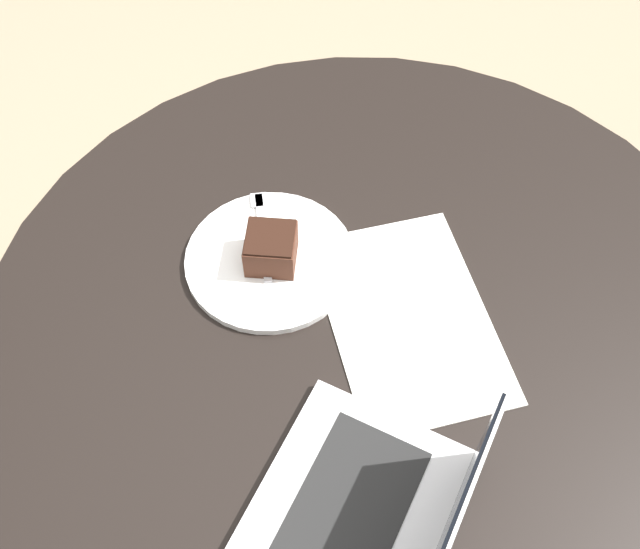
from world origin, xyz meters
TOP-DOWN VIEW (x-y plane):
  - ground_plane at (0.00, 0.00)m, footprint 12.00×12.00m
  - dining_table at (0.00, 0.00)m, footprint 1.15×1.15m
  - paper_document at (0.01, -0.05)m, footprint 0.40×0.33m
  - plate at (0.08, 0.16)m, footprint 0.26×0.26m
  - cake_slice at (0.08, 0.16)m, footprint 0.07×0.08m
  - fork at (0.14, 0.18)m, footprint 0.17×0.06m
  - laptop at (-0.32, -0.01)m, footprint 0.39×0.33m

SIDE VIEW (x-z plane):
  - ground_plane at x=0.00m, z-range 0.00..0.00m
  - dining_table at x=0.00m, z-range 0.23..0.97m
  - paper_document at x=0.01m, z-range 0.74..0.74m
  - plate at x=0.08m, z-range 0.74..0.75m
  - fork at x=0.14m, z-range 0.75..0.75m
  - laptop at x=-0.32m, z-range 0.67..0.88m
  - cake_slice at x=0.08m, z-range 0.75..0.81m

